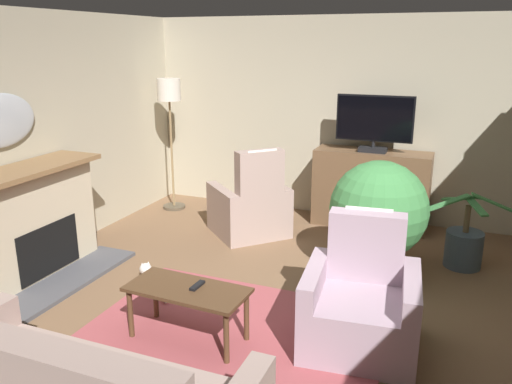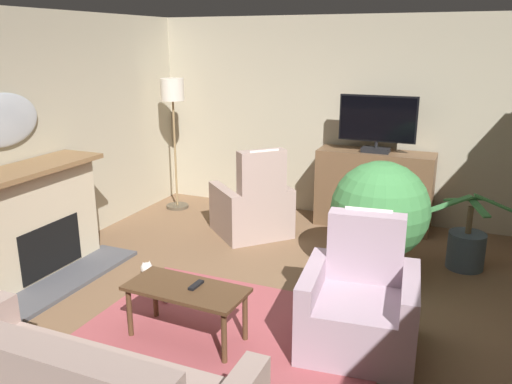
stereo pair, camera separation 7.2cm
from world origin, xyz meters
TOP-DOWN VIEW (x-y plane):
  - ground_plane at (0.00, 0.00)m, footprint 6.10×6.52m
  - wall_back at (0.00, 3.01)m, footprint 6.10×0.10m
  - wall_left at (-2.80, 0.00)m, footprint 0.10×6.52m
  - rug_central at (-0.10, -0.43)m, footprint 2.46×1.77m
  - fireplace at (-2.47, -0.18)m, footprint 0.90×1.65m
  - wall_mirror_oval at (-2.72, -0.18)m, footprint 0.06×0.88m
  - tv_cabinet at (0.46, 2.66)m, footprint 1.47×0.51m
  - television at (0.46, 2.61)m, footprint 0.96×0.20m
  - coffee_table at (-0.41, -0.65)m, footprint 1.00×0.49m
  - tv_remote at (-0.35, -0.60)m, footprint 0.06×0.17m
  - armchair_by_fireplace at (0.89, -0.19)m, footprint 0.96×0.92m
  - armchair_near_window at (-0.87, 1.76)m, footprint 1.17×1.17m
  - potted_plant_on_hearth_side at (0.79, 1.17)m, footprint 1.00×1.00m
  - potted_plant_leafy_by_curtain at (1.64, 1.73)m, footprint 0.98×0.72m
  - cat at (-1.21, 0.05)m, footprint 0.57×0.50m
  - floor_lamp at (-2.33, 2.34)m, footprint 0.32×0.32m

SIDE VIEW (x-z plane):
  - ground_plane at x=0.00m, z-range -0.04..0.00m
  - rug_central at x=-0.10m, z-range 0.00..0.01m
  - cat at x=-1.21m, z-range -0.01..0.18m
  - potted_plant_leafy_by_curtain at x=1.64m, z-range -0.18..0.65m
  - armchair_by_fireplace at x=0.89m, z-range -0.19..0.86m
  - armchair_near_window at x=-0.87m, z-range -0.23..0.93m
  - coffee_table at x=-0.41m, z-range 0.17..0.63m
  - tv_remote at x=-0.35m, z-range 0.46..0.48m
  - tv_cabinet at x=0.46m, z-range -0.02..0.98m
  - fireplace at x=-2.47m, z-range -0.03..1.13m
  - potted_plant_on_hearth_side at x=0.79m, z-range 0.10..1.31m
  - wall_back at x=0.00m, z-range 0.00..2.69m
  - wall_left at x=-2.80m, z-range 0.00..2.69m
  - television at x=0.46m, z-range 1.03..1.74m
  - floor_lamp at x=-2.33m, z-range 0.56..2.42m
  - wall_mirror_oval at x=-2.72m, z-range 1.34..1.87m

